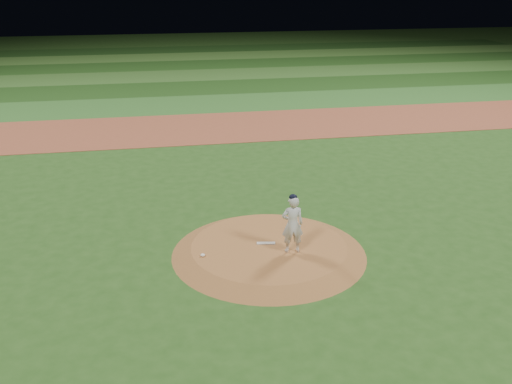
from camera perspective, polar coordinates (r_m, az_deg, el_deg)
name	(u,v)px	position (r m, az deg, el deg)	size (l,w,h in m)	color
ground	(269,253)	(16.29, 1.30, -6.14)	(120.00, 120.00, 0.00)	#264E19
infield_dirt_band	(213,127)	(29.27, -4.34, 6.46)	(70.00, 6.00, 0.02)	brown
outfield_stripe_0	(202,104)	(34.59, -5.38, 8.76)	(70.00, 5.00, 0.02)	#2E6625
outfield_stripe_1	(195,88)	(39.47, -6.10, 10.31)	(70.00, 5.00, 0.02)	#1D4315
outfield_stripe_2	(190,75)	(44.37, -6.66, 11.52)	(70.00, 5.00, 0.02)	#356725
outfield_stripe_3	(185,65)	(49.30, -7.11, 12.48)	(70.00, 5.00, 0.02)	#1F4817
outfield_stripe_4	(181,57)	(54.23, -7.48, 13.27)	(70.00, 5.00, 0.02)	#3D7028
outfield_stripe_5	(178,50)	(59.18, -7.79, 13.93)	(70.00, 5.00, 0.02)	#1A4014
pitchers_mound	(269,249)	(16.23, 1.30, -5.75)	(5.50, 5.50, 0.25)	#9E6131
pitching_rubber	(266,243)	(16.27, 1.00, -5.14)	(0.52, 0.13, 0.03)	silver
rosin_bag	(203,255)	(15.64, -5.35, -6.30)	(0.13, 0.13, 0.07)	white
pitcher_on_mound	(292,224)	(15.51, 3.66, -3.20)	(0.61, 0.42, 1.70)	silver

